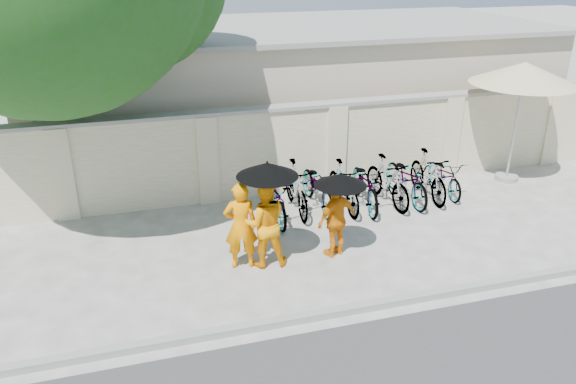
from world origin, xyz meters
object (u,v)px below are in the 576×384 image
object	(u,v)px
monk_right	(336,219)
monk_left	(241,226)
monk_center	(264,223)
patio_umbrella	(524,74)

from	to	relation	value
monk_right	monk_left	bearing A→B (deg)	-24.80
monk_left	monk_center	xyz separation A→B (m)	(0.42, -0.04, 0.02)
monk_left	monk_right	xyz separation A→B (m)	(1.77, -0.08, -0.08)
monk_center	monk_right	world-z (taller)	monk_center
monk_center	patio_umbrella	bearing A→B (deg)	-156.19
monk_center	patio_umbrella	xyz separation A→B (m)	(6.74, 2.25, 1.78)
monk_left	monk_center	world-z (taller)	monk_center
monk_left	monk_right	bearing A→B (deg)	-175.96
monk_left	patio_umbrella	xyz separation A→B (m)	(7.16, 2.21, 1.80)
monk_left	monk_right	distance (m)	1.77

